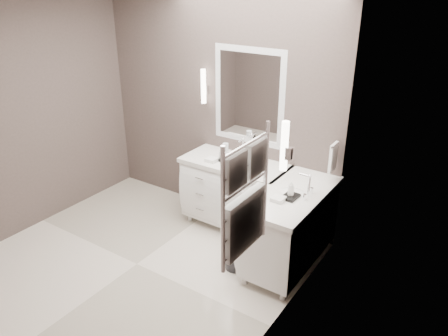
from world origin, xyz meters
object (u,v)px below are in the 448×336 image
Objects in this scene: vanity_right at (291,224)px; towel_ladder at (245,203)px; waste_bin at (236,255)px; vanity_back at (235,190)px.

vanity_right is 1.38× the size of towel_ladder.
towel_ladder is 2.98× the size of waste_bin.
vanity_right is (0.88, -0.33, 0.00)m from vanity_back.
vanity_back and vanity_right have the same top height.
vanity_back is 1.00× the size of vanity_right.
waste_bin is (0.45, -0.69, -0.33)m from vanity_back.
towel_ladder is (0.23, -1.30, 0.91)m from vanity_right.
vanity_back is at bearing 159.62° from vanity_right.
towel_ladder is (1.10, -1.63, 0.91)m from vanity_back.
towel_ladder reaches higher than vanity_right.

